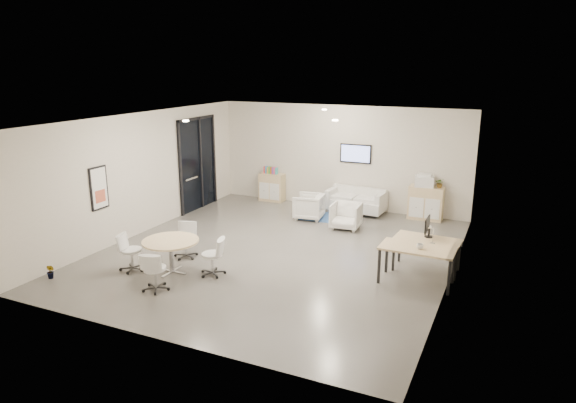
% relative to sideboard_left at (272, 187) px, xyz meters
% --- Properties ---
extents(room_shell, '(9.60, 10.60, 4.80)m').
position_rel_sideboard_left_xyz_m(room_shell, '(2.27, -4.26, 1.14)').
color(room_shell, '#4F4C48').
rests_on(room_shell, ground).
extents(glass_door, '(0.09, 1.90, 2.85)m').
position_rel_sideboard_left_xyz_m(glass_door, '(-1.68, -1.76, 1.05)').
color(glass_door, black).
rests_on(glass_door, room_shell).
extents(artwork, '(0.05, 0.54, 1.04)m').
position_rel_sideboard_left_xyz_m(artwork, '(-1.70, -5.86, 1.09)').
color(artwork, black).
rests_on(artwork, room_shell).
extents(wall_tv, '(0.98, 0.06, 0.58)m').
position_rel_sideboard_left_xyz_m(wall_tv, '(2.77, 0.20, 1.29)').
color(wall_tv, black).
rests_on(wall_tv, room_shell).
extents(ceiling_spots, '(3.14, 4.14, 0.03)m').
position_rel_sideboard_left_xyz_m(ceiling_spots, '(2.07, -3.43, 2.72)').
color(ceiling_spots, '#FFEAC6').
rests_on(ceiling_spots, room_shell).
extents(sideboard_left, '(0.81, 0.42, 0.91)m').
position_rel_sideboard_left_xyz_m(sideboard_left, '(0.00, 0.00, 0.00)').
color(sideboard_left, tan).
rests_on(sideboard_left, room_shell).
extents(sideboard_right, '(0.98, 0.47, 0.98)m').
position_rel_sideboard_left_xyz_m(sideboard_right, '(5.01, -0.03, 0.03)').
color(sideboard_right, tan).
rests_on(sideboard_right, room_shell).
extents(books, '(0.47, 0.14, 0.22)m').
position_rel_sideboard_left_xyz_m(books, '(-0.04, 0.00, 0.57)').
color(books, red).
rests_on(books, sideboard_left).
extents(printer, '(0.59, 0.51, 0.37)m').
position_rel_sideboard_left_xyz_m(printer, '(4.93, -0.02, 0.70)').
color(printer, white).
rests_on(printer, sideboard_right).
extents(loveseat, '(1.76, 0.96, 0.64)m').
position_rel_sideboard_left_xyz_m(loveseat, '(2.98, -0.20, -0.11)').
color(loveseat, silver).
rests_on(loveseat, room_shell).
extents(blue_rug, '(1.63, 1.15, 0.01)m').
position_rel_sideboard_left_xyz_m(blue_rug, '(2.38, -1.07, -0.45)').
color(blue_rug, '#2D4B8A').
rests_on(blue_rug, room_shell).
extents(armchair_left, '(0.83, 0.88, 0.81)m').
position_rel_sideboard_left_xyz_m(armchair_left, '(1.89, -1.39, -0.05)').
color(armchair_left, silver).
rests_on(armchair_left, room_shell).
extents(armchair_right, '(0.81, 0.77, 0.79)m').
position_rel_sideboard_left_xyz_m(armchair_right, '(3.18, -1.82, -0.06)').
color(armchair_right, silver).
rests_on(armchair_right, room_shell).
extents(desk_rear, '(1.45, 0.80, 0.73)m').
position_rel_sideboard_left_xyz_m(desk_rear, '(5.72, -3.95, 0.20)').
color(desk_rear, tan).
rests_on(desk_rear, room_shell).
extents(desk_front, '(1.52, 0.79, 0.78)m').
position_rel_sideboard_left_xyz_m(desk_front, '(5.65, -4.72, 0.25)').
color(desk_front, tan).
rests_on(desk_front, room_shell).
extents(monitor, '(0.20, 0.50, 0.44)m').
position_rel_sideboard_left_xyz_m(monitor, '(5.68, -3.80, 0.51)').
color(monitor, black).
rests_on(monitor, desk_rear).
extents(round_table, '(1.22, 1.22, 0.74)m').
position_rel_sideboard_left_xyz_m(round_table, '(0.70, -6.35, 0.20)').
color(round_table, tan).
rests_on(round_table, room_shell).
extents(meeting_chairs, '(2.47, 2.47, 0.82)m').
position_rel_sideboard_left_xyz_m(meeting_chairs, '(0.70, -6.35, -0.05)').
color(meeting_chairs, white).
rests_on(meeting_chairs, room_shell).
extents(plant_cabinet, '(0.29, 0.31, 0.23)m').
position_rel_sideboard_left_xyz_m(plant_cabinet, '(5.37, -0.03, 0.64)').
color(plant_cabinet, '#3F7F3F').
rests_on(plant_cabinet, sideboard_right).
extents(plant_floor, '(0.20, 0.33, 0.14)m').
position_rel_sideboard_left_xyz_m(plant_floor, '(-1.43, -7.71, -0.38)').
color(plant_floor, '#3F7F3F').
rests_on(plant_floor, room_shell).
extents(cup, '(0.16, 0.14, 0.13)m').
position_rel_sideboard_left_xyz_m(cup, '(5.71, -4.78, 0.39)').
color(cup, white).
rests_on(cup, desk_front).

